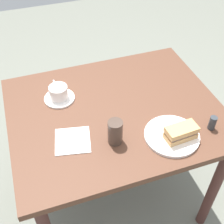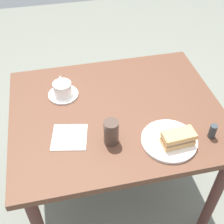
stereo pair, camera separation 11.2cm
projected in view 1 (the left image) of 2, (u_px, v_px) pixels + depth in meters
The scene contains 10 objects.
ground_plane at pixel (114, 194), 1.97m from camera, with size 6.00×6.00×0.00m, color slate.
dining_table at pixel (115, 125), 1.51m from camera, with size 1.01×0.82×0.77m.
sandwich_plate at pixel (172, 136), 1.30m from camera, with size 0.24×0.24×0.01m, color white.
sandwich_front at pixel (181, 133), 1.27m from camera, with size 0.14×0.08×0.06m.
coffee_saucer at pixel (60, 98), 1.49m from camera, with size 0.15×0.15×0.01m, color white.
coffee_cup at pixel (58, 92), 1.46m from camera, with size 0.09×0.12×0.07m.
spoon at pixel (56, 87), 1.54m from camera, with size 0.02×0.10×0.01m.
napkin at pixel (73, 141), 1.29m from camera, with size 0.15×0.15×0.00m, color white.
salt_shaker at pixel (212, 123), 1.32m from camera, with size 0.03×0.03×0.07m, color #33383D.
drinking_glass at pixel (115, 132), 1.25m from camera, with size 0.06×0.06×0.12m, color #4B3A31.
Camera 1 is at (-0.35, -0.98, 1.75)m, focal length 47.98 mm.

